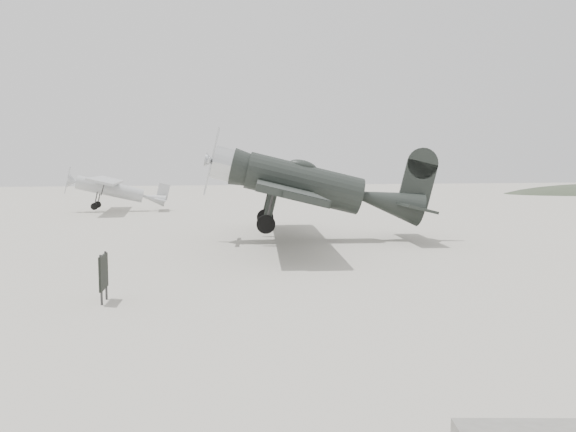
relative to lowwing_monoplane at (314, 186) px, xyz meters
name	(u,v)px	position (x,y,z in m)	size (l,w,h in m)	color
ground	(244,272)	(-4.02, -6.51, -2.29)	(160.00, 160.00, 0.00)	#A29C90
lowwing_monoplane	(314,186)	(0.00, 0.00, 0.00)	(9.72, 13.50, 4.33)	black
highwing_monoplane	(114,187)	(-9.33, 18.32, -0.57)	(6.86, 9.61, 2.74)	#A4A7A9
sign_board	(103,273)	(-7.73, -9.40, -1.61)	(0.15, 0.80, 1.15)	#333333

